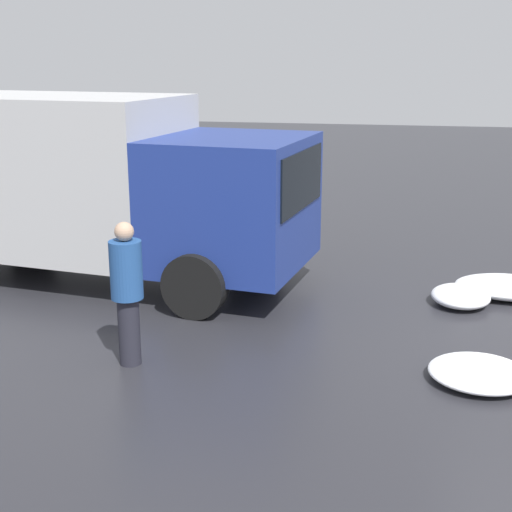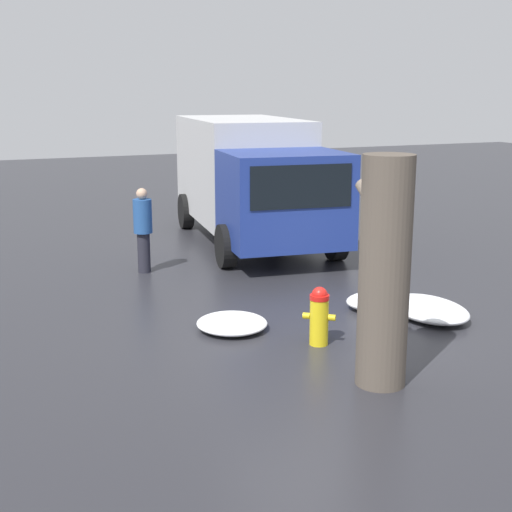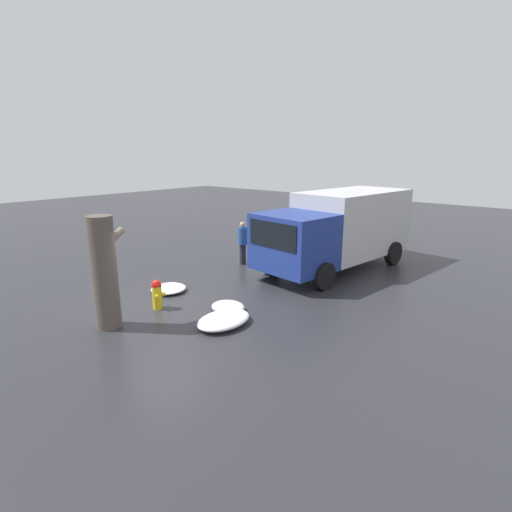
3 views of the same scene
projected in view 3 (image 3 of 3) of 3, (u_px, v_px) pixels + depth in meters
ground_plane at (158, 308)px, 11.31m from camera, size 60.00×60.00×0.00m
fire_hydrant at (157, 294)px, 11.20m from camera, size 0.40×0.43×0.85m
tree_trunk at (105, 272)px, 9.79m from camera, size 0.94×0.62×2.84m
delivery_truck at (339, 228)px, 14.89m from camera, size 6.95×3.32×2.87m
pedestrian at (243, 241)px, 15.58m from camera, size 0.37×0.37×1.69m
snow_pile_by_hydrant at (228, 307)px, 11.09m from camera, size 0.83×0.98×0.25m
snow_pile_curbside at (169, 289)px, 12.66m from camera, size 1.11×1.07×0.20m
snow_pile_by_tree at (224, 320)px, 10.21m from camera, size 1.56×1.08×0.27m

